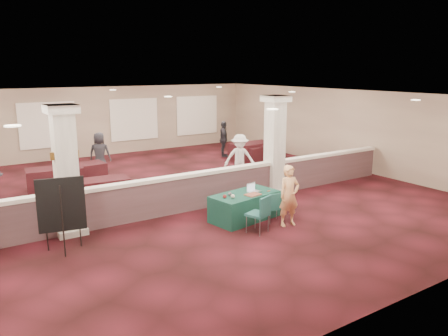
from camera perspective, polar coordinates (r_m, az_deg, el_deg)
ground at (r=14.12m, az=-6.95°, el=-3.77°), size 16.00×16.00×0.00m
wall_back at (r=21.17m, az=-16.74°, el=5.78°), size 16.00×0.04×3.20m
wall_front at (r=7.62m, az=20.52°, el=-6.53°), size 16.00×0.04×3.20m
wall_right at (r=18.64m, az=15.63°, el=4.94°), size 0.04×16.00×3.20m
ceiling at (r=13.56m, az=-7.32°, el=9.30°), size 16.00×16.00×0.02m
partition_wall at (r=12.68m, az=-4.02°, el=-2.96°), size 15.60×0.28×1.10m
column_left at (r=11.21m, az=-19.94°, el=-0.20°), size 0.72×0.72×3.20m
column_right at (r=14.10m, az=6.64°, el=3.06°), size 0.72×0.72×3.20m
sconce_left at (r=11.08m, az=-21.48°, el=1.45°), size 0.12×0.12×0.18m
sconce_right at (r=11.20m, az=-18.69°, el=1.79°), size 0.12×0.12×0.18m
near_table at (r=11.92m, az=2.73°, el=-5.02°), size 2.02×1.24×0.73m
conf_chair_main at (r=11.68m, az=6.64°, el=-4.82°), size 0.51×0.51×0.83m
conf_chair_side at (r=10.89m, az=4.82°, el=-5.65°), size 0.61×0.62×0.96m
easel_board at (r=10.23m, az=-20.48°, el=-4.62°), size 1.00×0.58×1.72m
woman at (r=11.44m, az=8.51°, el=-3.60°), size 0.62×0.45×1.61m
far_table_front_left at (r=15.91m, az=-21.18°, el=-1.29°), size 1.90×1.12×0.73m
far_table_front_center at (r=14.06m, az=-15.81°, el=-2.77°), size 1.78×1.00×0.69m
far_table_front_right at (r=19.49m, az=4.39°, el=1.94°), size 1.79×1.18×0.67m
far_table_back_center at (r=16.29m, az=-18.34°, el=-0.78°), size 1.82×0.99×0.72m
far_table_back_right at (r=19.54m, az=3.67°, el=2.17°), size 2.00×1.08×0.79m
attendee_b at (r=15.77m, az=2.06°, el=1.31°), size 1.21×0.99×1.72m
attendee_c at (r=20.21m, az=-0.04°, el=3.80°), size 0.85×1.08×1.66m
attendee_d at (r=17.38m, az=-15.91°, el=1.80°), size 0.93×0.80×1.66m
laptop_base at (r=11.98m, az=3.92°, el=-3.08°), size 0.36×0.28×0.02m
laptop_screen at (r=12.02m, az=3.54°, el=-2.43°), size 0.33×0.07×0.22m
screen_glow at (r=12.02m, az=3.56°, el=-2.51°), size 0.29×0.05×0.19m
knitting at (r=11.67m, az=3.78°, el=-3.48°), size 0.44×0.36×0.03m
yarn_cream at (r=11.36m, az=1.15°, el=-3.71°), size 0.11×0.11×0.11m
yarn_red at (r=11.37m, az=0.09°, el=-3.72°), size 0.10×0.10×0.10m
yarn_grey at (r=11.58m, az=0.76°, el=-3.40°), size 0.10×0.10×0.10m
scissors at (r=12.08m, az=5.85°, el=-3.00°), size 0.12×0.05×0.01m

